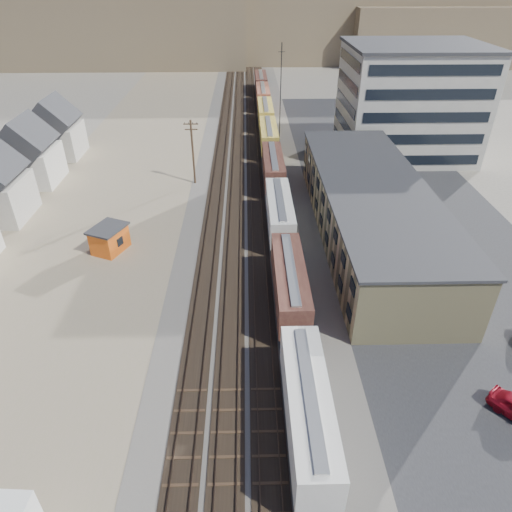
{
  "coord_description": "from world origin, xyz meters",
  "views": [
    {
      "loc": [
        -0.35,
        -25.34,
        29.32
      ],
      "look_at": [
        0.56,
        15.65,
        3.0
      ],
      "focal_mm": 32.0,
      "sensor_mm": 36.0,
      "label": 1
    }
  ],
  "objects_px": {
    "maintenance_shed": "(109,239)",
    "parked_car_blue": "(389,144)",
    "freight_train": "(271,150)",
    "utility_pole_north": "(193,151)"
  },
  "relations": [
    {
      "from": "maintenance_shed",
      "to": "parked_car_blue",
      "type": "xyz_separation_m",
      "value": [
        43.5,
        36.1,
        -0.94
      ]
    },
    {
      "from": "freight_train",
      "to": "maintenance_shed",
      "type": "distance_m",
      "value": 34.09
    },
    {
      "from": "utility_pole_north",
      "to": "parked_car_blue",
      "type": "bearing_deg",
      "value": 24.59
    },
    {
      "from": "maintenance_shed",
      "to": "parked_car_blue",
      "type": "bearing_deg",
      "value": 39.69
    },
    {
      "from": "freight_train",
      "to": "utility_pole_north",
      "type": "bearing_deg",
      "value": -150.0
    },
    {
      "from": "freight_train",
      "to": "utility_pole_north",
      "type": "distance_m",
      "value": 14.42
    },
    {
      "from": "freight_train",
      "to": "utility_pole_north",
      "type": "xyz_separation_m",
      "value": [
        -12.3,
        -7.1,
        2.5
      ]
    },
    {
      "from": "freight_train",
      "to": "parked_car_blue",
      "type": "height_order",
      "value": "freight_train"
    },
    {
      "from": "freight_train",
      "to": "parked_car_blue",
      "type": "distance_m",
      "value": 24.66
    },
    {
      "from": "utility_pole_north",
      "to": "maintenance_shed",
      "type": "distance_m",
      "value": 21.98
    }
  ]
}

